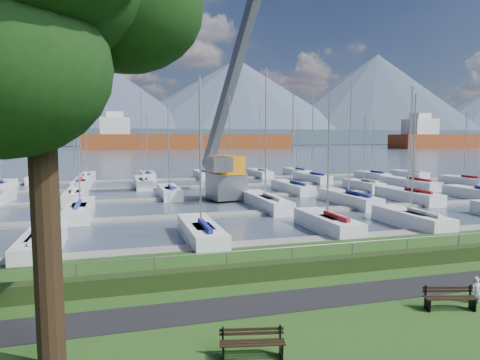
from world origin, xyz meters
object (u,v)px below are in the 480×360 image
object	(u,v)px
bench_right	(450,298)
crane	(227,144)
person	(477,288)
bench_left	(252,343)

from	to	relation	value
bench_right	crane	bearing A→B (deg)	105.28
bench_right	person	xyz separation A→B (m)	(1.40, 0.23, 0.14)
bench_left	crane	size ratio (longest dim) A/B	0.08
person	crane	distance (m)	30.70
bench_right	crane	xyz separation A→B (m)	(-0.33, 30.51, 4.91)
person	bench_right	bearing A→B (deg)	-157.96
bench_left	crane	distance (m)	32.96
bench_left	person	bearing A→B (deg)	21.14
person	crane	xyz separation A→B (m)	(-1.73, 30.28, 4.77)
crane	bench_left	bearing A→B (deg)	-113.80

